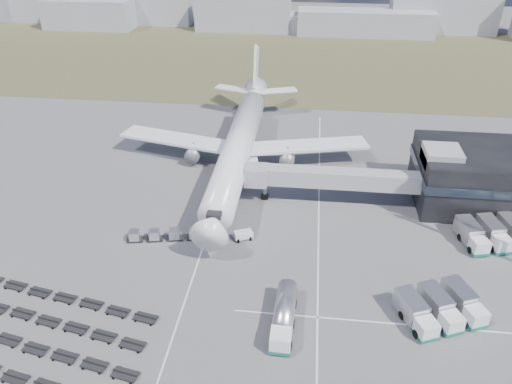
# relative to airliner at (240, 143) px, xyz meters

# --- Properties ---
(ground) EXTENTS (420.00, 420.00, 0.00)m
(ground) POSITION_rel_airliner_xyz_m (0.00, -32.38, -5.29)
(ground) COLOR #565659
(ground) RESTS_ON ground
(grass_strip) EXTENTS (420.00, 90.00, 0.01)m
(grass_strip) POSITION_rel_airliner_xyz_m (0.00, 77.62, -5.29)
(grass_strip) COLOR #49462B
(grass_strip) RESTS_ON ground
(lane_markings) EXTENTS (47.12, 110.00, 0.01)m
(lane_markings) POSITION_rel_airliner_xyz_m (9.77, -29.38, -5.29)
(lane_markings) COLOR silver
(lane_markings) RESTS_ON ground
(terminal) EXTENTS (30.40, 16.40, 11.00)m
(terminal) POSITION_rel_airliner_xyz_m (47.77, -8.41, -0.04)
(terminal) COLOR black
(terminal) RESTS_ON ground
(jet_bridge) EXTENTS (30.30, 3.80, 7.05)m
(jet_bridge) POSITION_rel_airliner_xyz_m (15.90, -11.95, -0.24)
(jet_bridge) COLOR #939399
(jet_bridge) RESTS_ON ground
(airliner) EXTENTS (51.59, 64.53, 17.62)m
(airliner) POSITION_rel_airliner_xyz_m (0.00, 0.00, 0.00)
(airliner) COLOR white
(airliner) RESTS_ON ground
(skyline) EXTENTS (299.38, 24.15, 25.97)m
(skyline) POSITION_rel_airliner_xyz_m (-1.79, 117.88, 3.46)
(skyline) COLOR #999CA7
(skyline) RESTS_ON ground
(fuel_tanker) EXTENTS (2.98, 10.61, 3.40)m
(fuel_tanker) POSITION_rel_airliner_xyz_m (11.67, -42.29, -3.59)
(fuel_tanker) COLOR white
(fuel_tanker) RESTS_ON ground
(pushback_tug) EXTENTS (3.31, 2.67, 1.35)m
(pushback_tug) POSITION_rel_airliner_xyz_m (4.00, -24.38, -4.62)
(pushback_tug) COLOR white
(pushback_tug) RESTS_ON ground
(catering_truck) EXTENTS (3.91, 7.28, 3.17)m
(catering_truck) POSITION_rel_airliner_xyz_m (2.86, -4.66, -3.67)
(catering_truck) COLOR white
(catering_truck) RESTS_ON ground
(service_trucks_near) EXTENTS (11.81, 10.55, 2.96)m
(service_trucks_near) POSITION_rel_airliner_xyz_m (31.68, -38.45, -3.68)
(service_trucks_near) COLOR white
(service_trucks_near) RESTS_ON ground
(service_trucks_far) EXTENTS (14.75, 10.30, 2.98)m
(service_trucks_far) POSITION_rel_airliner_xyz_m (45.07, -20.28, -3.67)
(service_trucks_far) COLOR white
(service_trucks_far) RESTS_ON ground
(uld_row) EXTENTS (12.08, 3.71, 1.66)m
(uld_row) POSITION_rel_airliner_xyz_m (-8.46, -26.03, -4.30)
(uld_row) COLOR black
(uld_row) RESTS_ON ground
(baggage_dollies) EXTENTS (34.13, 24.37, 0.74)m
(baggage_dollies) POSITION_rel_airliner_xyz_m (-20.03, -49.71, -4.92)
(baggage_dollies) COLOR black
(baggage_dollies) RESTS_ON ground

